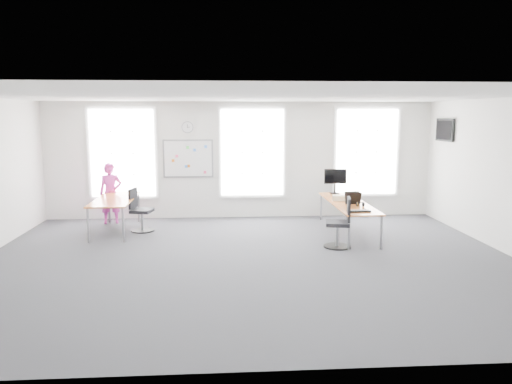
{
  "coord_description": "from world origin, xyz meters",
  "views": [
    {
      "loc": [
        -0.49,
        -8.88,
        2.69
      ],
      "look_at": [
        0.21,
        1.2,
        1.1
      ],
      "focal_mm": 35.0,
      "sensor_mm": 36.0,
      "label": 1
    }
  ],
  "objects": [
    {
      "name": "chair_left",
      "position": [
        -2.4,
        2.55,
        0.44
      ],
      "size": [
        0.54,
        0.54,
        0.99
      ],
      "rotation": [
        0.0,
        0.0,
        1.35
      ],
      "color": "black",
      "rests_on": "ground"
    },
    {
      "name": "lens_cap",
      "position": [
        2.5,
        1.24,
        0.72
      ],
      "size": [
        0.08,
        0.08,
        0.01
      ],
      "primitive_type": "cylinder",
      "rotation": [
        0.0,
        0.0,
        0.19
      ],
      "color": "black",
      "rests_on": "desk_right"
    },
    {
      "name": "window_left",
      "position": [
        -3.0,
        3.97,
        1.7
      ],
      "size": [
        1.6,
        0.06,
        2.2
      ],
      "primitive_type": "cube",
      "color": "white",
      "rests_on": "wall_back"
    },
    {
      "name": "chair_right",
      "position": [
        1.9,
        0.82,
        0.45
      ],
      "size": [
        0.55,
        0.55,
        1.03
      ],
      "rotation": [
        0.0,
        0.0,
        -1.77
      ],
      "color": "black",
      "rests_on": "ground"
    },
    {
      "name": "wall_back",
      "position": [
        0.0,
        4.0,
        1.5
      ],
      "size": [
        10.0,
        0.0,
        10.0
      ],
      "primitive_type": "plane",
      "rotation": [
        1.57,
        0.0,
        0.0
      ],
      "color": "white",
      "rests_on": "ground"
    },
    {
      "name": "wall_clock",
      "position": [
        -1.35,
        3.97,
        2.35
      ],
      "size": [
        0.3,
        0.04,
        0.3
      ],
      "primitive_type": "cylinder",
      "rotation": [
        1.57,
        0.0,
        0.0
      ],
      "color": "gray",
      "rests_on": "wall_back"
    },
    {
      "name": "desk_left",
      "position": [
        -2.94,
        2.54,
        0.71
      ],
      "size": [
        0.85,
        2.12,
        0.77
      ],
      "color": "orange",
      "rests_on": "ground"
    },
    {
      "name": "keyboard",
      "position": [
        2.29,
        0.93,
        0.72
      ],
      "size": [
        0.48,
        0.19,
        0.02
      ],
      "primitive_type": "cube",
      "rotation": [
        0.0,
        0.0,
        0.05
      ],
      "color": "black",
      "rests_on": "desk_right"
    },
    {
      "name": "monitor",
      "position": [
        2.34,
        3.29,
        1.08
      ],
      "size": [
        0.56,
        0.23,
        0.62
      ],
      "rotation": [
        0.0,
        0.0,
        -0.02
      ],
      "color": "black",
      "rests_on": "desk_right"
    },
    {
      "name": "laptop_sleeve",
      "position": [
        2.39,
        1.77,
        0.85
      ],
      "size": [
        0.35,
        0.22,
        0.28
      ],
      "rotation": [
        0.0,
        0.0,
        0.11
      ],
      "color": "black",
      "rests_on": "desk_right"
    },
    {
      "name": "wall_front",
      "position": [
        0.0,
        -4.0,
        1.5
      ],
      "size": [
        10.0,
        0.0,
        10.0
      ],
      "primitive_type": "plane",
      "rotation": [
        -1.57,
        0.0,
        0.0
      ],
      "color": "white",
      "rests_on": "ground"
    },
    {
      "name": "window_right",
      "position": [
        3.3,
        3.97,
        1.7
      ],
      "size": [
        1.6,
        0.06,
        2.2
      ],
      "primitive_type": "cube",
      "color": "white",
      "rests_on": "wall_back"
    },
    {
      "name": "mouse",
      "position": [
        2.51,
        0.91,
        0.73
      ],
      "size": [
        0.08,
        0.11,
        0.04
      ],
      "primitive_type": "ellipsoid",
      "rotation": [
        0.0,
        0.0,
        -0.2
      ],
      "color": "black",
      "rests_on": "desk_right"
    },
    {
      "name": "paper_stack",
      "position": [
        2.23,
        2.29,
        0.77
      ],
      "size": [
        0.39,
        0.33,
        0.12
      ],
      "primitive_type": "cube",
      "rotation": [
        0.0,
        0.0,
        -0.23
      ],
      "color": "beige",
      "rests_on": "desk_right"
    },
    {
      "name": "ceiling",
      "position": [
        0.0,
        0.0,
        3.0
      ],
      "size": [
        10.0,
        10.0,
        0.0
      ],
      "primitive_type": "plane",
      "rotation": [
        3.14,
        0.0,
        0.0
      ],
      "color": "silver",
      "rests_on": "ground"
    },
    {
      "name": "headphones",
      "position": [
        2.48,
        1.53,
        0.76
      ],
      "size": [
        0.17,
        0.09,
        0.1
      ],
      "rotation": [
        0.0,
        0.0,
        -0.3
      ],
      "color": "black",
      "rests_on": "desk_right"
    },
    {
      "name": "desk_right",
      "position": [
        2.35,
        2.04,
        0.66
      ],
      "size": [
        0.78,
        2.92,
        0.71
      ],
      "color": "orange",
      "rests_on": "ground"
    },
    {
      "name": "tv",
      "position": [
        4.95,
        3.0,
        2.3
      ],
      "size": [
        0.06,
        0.9,
        0.55
      ],
      "primitive_type": "cube",
      "color": "black",
      "rests_on": "wall_right"
    },
    {
      "name": "window_mid",
      "position": [
        0.3,
        3.97,
        1.7
      ],
      "size": [
        1.6,
        0.06,
        2.2
      ],
      "primitive_type": "cube",
      "color": "white",
      "rests_on": "wall_back"
    },
    {
      "name": "whiteboard",
      "position": [
        -1.35,
        3.97,
        1.55
      ],
      "size": [
        1.2,
        0.03,
        0.9
      ],
      "primitive_type": "cube",
      "color": "white",
      "rests_on": "wall_back"
    },
    {
      "name": "floor",
      "position": [
        0.0,
        0.0,
        0.0
      ],
      "size": [
        10.0,
        10.0,
        0.0
      ],
      "primitive_type": "plane",
      "color": "#28282D",
      "rests_on": "ground"
    },
    {
      "name": "person",
      "position": [
        -3.24,
        3.48,
        0.75
      ],
      "size": [
        0.61,
        0.46,
        1.5
      ],
      "primitive_type": "imported",
      "rotation": [
        0.0,
        0.0,
        0.2
      ],
      "color": "#C6319B",
      "rests_on": "ground"
    }
  ]
}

